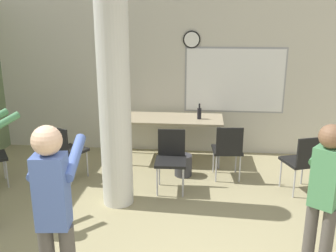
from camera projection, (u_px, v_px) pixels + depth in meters
The scene contains 11 objects.
wall_back at pixel (187, 76), 6.73m from camera, with size 8.00×0.15×2.80m.
support_pillar at pixel (115, 102), 4.72m from camera, with size 0.41×0.41×2.80m.
folding_table at pixel (171, 121), 6.40m from camera, with size 1.77×0.73×0.77m.
bottle_on_table at pixel (199, 113), 6.28m from camera, with size 0.07×0.07×0.26m.
waste_bin at pixel (183, 165), 5.92m from camera, with size 0.28×0.28×0.34m.
chair_table_right at pixel (228, 148), 5.69m from camera, with size 0.48×0.48×0.87m.
chair_near_pillar at pixel (66, 148), 5.68m from camera, with size 0.59×0.59×0.87m.
chair_table_front at pixel (171, 156), 5.37m from camera, with size 0.45×0.45×0.87m.
chair_mid_room at pixel (303, 160), 5.24m from camera, with size 0.56×0.56×0.87m.
person_playing_front at pixel (54, 209), 2.94m from camera, with size 0.41×0.64×1.68m.
person_playing_side at pixel (325, 192), 3.37m from camera, with size 0.56×0.64×1.56m.
Camera 1 is at (0.33, -1.65, 2.44)m, focal length 40.00 mm.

